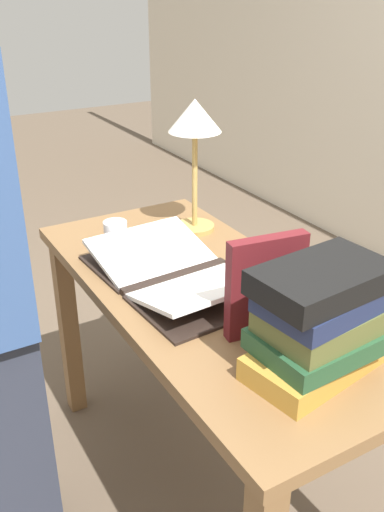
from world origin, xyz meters
TOP-DOWN VIEW (x-y plane):
  - ground_plane at (0.00, 0.00)m, footprint 12.00×12.00m
  - reading_desk at (0.00, 0.00)m, footprint 1.28×0.57m
  - open_book at (-0.08, -0.06)m, footprint 0.57×0.38m
  - book_stack_tall at (0.43, -0.00)m, footprint 0.22×0.32m
  - book_standing_upright at (0.25, -0.00)m, footprint 0.06×0.20m
  - reading_lamp at (-0.37, 0.17)m, footprint 0.17×0.17m
  - coffee_mug at (-0.37, -0.12)m, footprint 0.08×0.09m

SIDE VIEW (x-z plane):
  - ground_plane at x=0.00m, z-range 0.00..0.00m
  - reading_desk at x=0.00m, z-range 0.25..1.01m
  - open_book at x=-0.08m, z-range 0.74..0.81m
  - coffee_mug at x=-0.37m, z-range 0.75..0.84m
  - book_stack_tall at x=0.43m, z-range 0.75..1.00m
  - book_standing_upright at x=0.25m, z-range 0.75..1.00m
  - reading_lamp at x=-0.37m, z-range 0.88..1.32m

